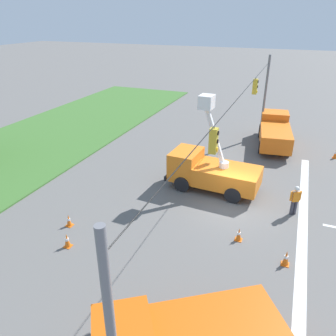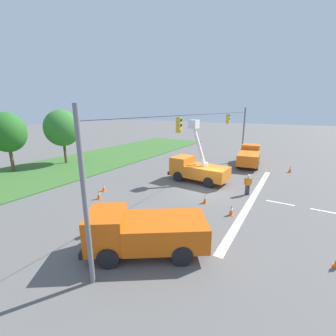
{
  "view_description": "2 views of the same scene",
  "coord_description": "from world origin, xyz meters",
  "px_view_note": "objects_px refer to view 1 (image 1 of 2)",
  "views": [
    {
      "loc": [
        -16.62,
        -2.61,
        10.26
      ],
      "look_at": [
        -0.79,
        3.65,
        2.22
      ],
      "focal_mm": 35.0,
      "sensor_mm": 36.0,
      "label": 1
    },
    {
      "loc": [
        -18.18,
        -6.72,
        7.0
      ],
      "look_at": [
        -0.69,
        3.64,
        1.65
      ],
      "focal_mm": 24.0,
      "sensor_mm": 36.0,
      "label": 2
    }
  ],
  "objects_px": {
    "traffic_cone_foreground_left": "(69,220)",
    "traffic_cone_mid_right": "(286,258)",
    "utility_truck_support_near": "(275,131)",
    "utility_truck_bucket_lift": "(210,170)",
    "road_worker": "(295,199)",
    "traffic_cone_mid_left": "(67,240)",
    "traffic_cone_foreground_right": "(239,234)",
    "traffic_cone_near_bucket": "(336,153)"
  },
  "relations": [
    {
      "from": "utility_truck_support_near",
      "to": "traffic_cone_mid_right",
      "type": "height_order",
      "value": "utility_truck_support_near"
    },
    {
      "from": "utility_truck_bucket_lift",
      "to": "traffic_cone_near_bucket",
      "type": "relative_size",
      "value": 7.54
    },
    {
      "from": "utility_truck_bucket_lift",
      "to": "traffic_cone_mid_left",
      "type": "xyz_separation_m",
      "value": [
        -8.3,
        4.85,
        -0.95
      ]
    },
    {
      "from": "road_worker",
      "to": "traffic_cone_foreground_left",
      "type": "distance_m",
      "value": 12.38
    },
    {
      "from": "traffic_cone_foreground_right",
      "to": "traffic_cone_foreground_left",
      "type": "bearing_deg",
      "value": 103.7
    },
    {
      "from": "traffic_cone_foreground_right",
      "to": "traffic_cone_mid_right",
      "type": "distance_m",
      "value": 2.5
    },
    {
      "from": "traffic_cone_foreground_right",
      "to": "traffic_cone_mid_left",
      "type": "height_order",
      "value": "traffic_cone_mid_left"
    },
    {
      "from": "traffic_cone_near_bucket",
      "to": "utility_truck_support_near",
      "type": "bearing_deg",
      "value": 76.43
    },
    {
      "from": "traffic_cone_foreground_left",
      "to": "traffic_cone_mid_right",
      "type": "distance_m",
      "value": 10.97
    },
    {
      "from": "traffic_cone_mid_right",
      "to": "traffic_cone_near_bucket",
      "type": "xyz_separation_m",
      "value": [
        14.07,
        -2.84,
        0.03
      ]
    },
    {
      "from": "utility_truck_support_near",
      "to": "traffic_cone_mid_left",
      "type": "xyz_separation_m",
      "value": [
        -17.8,
        7.94,
        -0.86
      ]
    },
    {
      "from": "utility_truck_bucket_lift",
      "to": "traffic_cone_foreground_left",
      "type": "bearing_deg",
      "value": 139.43
    },
    {
      "from": "utility_truck_support_near",
      "to": "traffic_cone_foreground_left",
      "type": "bearing_deg",
      "value": 151.3
    },
    {
      "from": "traffic_cone_foreground_right",
      "to": "traffic_cone_near_bucket",
      "type": "height_order",
      "value": "traffic_cone_near_bucket"
    },
    {
      "from": "traffic_cone_mid_left",
      "to": "utility_truck_support_near",
      "type": "bearing_deg",
      "value": -24.05
    },
    {
      "from": "utility_truck_support_near",
      "to": "traffic_cone_near_bucket",
      "type": "height_order",
      "value": "utility_truck_support_near"
    },
    {
      "from": "traffic_cone_foreground_left",
      "to": "traffic_cone_mid_right",
      "type": "bearing_deg",
      "value": -84.25
    },
    {
      "from": "traffic_cone_foreground_right",
      "to": "utility_truck_bucket_lift",
      "type": "bearing_deg",
      "value": 30.4
    },
    {
      "from": "utility_truck_support_near",
      "to": "traffic_cone_near_bucket",
      "type": "xyz_separation_m",
      "value": [
        -1.16,
        -4.81,
        -0.83
      ]
    },
    {
      "from": "utility_truck_bucket_lift",
      "to": "traffic_cone_near_bucket",
      "type": "height_order",
      "value": "utility_truck_bucket_lift"
    },
    {
      "from": "road_worker",
      "to": "traffic_cone_foreground_right",
      "type": "relative_size",
      "value": 2.57
    },
    {
      "from": "traffic_cone_foreground_left",
      "to": "traffic_cone_foreground_right",
      "type": "distance_m",
      "value": 8.88
    },
    {
      "from": "utility_truck_bucket_lift",
      "to": "traffic_cone_mid_right",
      "type": "distance_m",
      "value": 7.71
    },
    {
      "from": "utility_truck_bucket_lift",
      "to": "traffic_cone_foreground_right",
      "type": "bearing_deg",
      "value": -149.6
    },
    {
      "from": "utility_truck_support_near",
      "to": "road_worker",
      "type": "distance_m",
      "value": 10.96
    },
    {
      "from": "traffic_cone_foreground_right",
      "to": "traffic_cone_mid_left",
      "type": "bearing_deg",
      "value": 115.07
    },
    {
      "from": "traffic_cone_mid_right",
      "to": "utility_truck_bucket_lift",
      "type": "bearing_deg",
      "value": 41.47
    },
    {
      "from": "traffic_cone_foreground_left",
      "to": "traffic_cone_mid_right",
      "type": "relative_size",
      "value": 0.92
    },
    {
      "from": "traffic_cone_foreground_left",
      "to": "traffic_cone_foreground_right",
      "type": "xyz_separation_m",
      "value": [
        2.1,
        -8.62,
        0.01
      ]
    },
    {
      "from": "utility_truck_support_near",
      "to": "traffic_cone_foreground_right",
      "type": "distance_m",
      "value": 14.26
    },
    {
      "from": "utility_truck_bucket_lift",
      "to": "utility_truck_support_near",
      "type": "distance_m",
      "value": 9.99
    },
    {
      "from": "traffic_cone_mid_left",
      "to": "traffic_cone_foreground_right",
      "type": "bearing_deg",
      "value": -64.93
    },
    {
      "from": "road_worker",
      "to": "traffic_cone_mid_left",
      "type": "bearing_deg",
      "value": 125.08
    },
    {
      "from": "road_worker",
      "to": "traffic_cone_mid_right",
      "type": "height_order",
      "value": "road_worker"
    },
    {
      "from": "traffic_cone_mid_right",
      "to": "traffic_cone_near_bucket",
      "type": "bearing_deg",
      "value": -11.4
    },
    {
      "from": "utility_truck_support_near",
      "to": "utility_truck_bucket_lift",
      "type": "bearing_deg",
      "value": 161.97
    },
    {
      "from": "road_worker",
      "to": "traffic_cone_mid_left",
      "type": "relative_size",
      "value": 2.38
    },
    {
      "from": "road_worker",
      "to": "traffic_cone_near_bucket",
      "type": "distance_m",
      "value": 9.99
    },
    {
      "from": "road_worker",
      "to": "traffic_cone_foreground_left",
      "type": "bearing_deg",
      "value": 116.83
    },
    {
      "from": "utility_truck_bucket_lift",
      "to": "traffic_cone_mid_right",
      "type": "bearing_deg",
      "value": -138.53
    },
    {
      "from": "utility_truck_support_near",
      "to": "road_worker",
      "type": "bearing_deg",
      "value": -169.02
    },
    {
      "from": "traffic_cone_near_bucket",
      "to": "traffic_cone_mid_left",
      "type": "bearing_deg",
      "value": 142.53
    }
  ]
}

